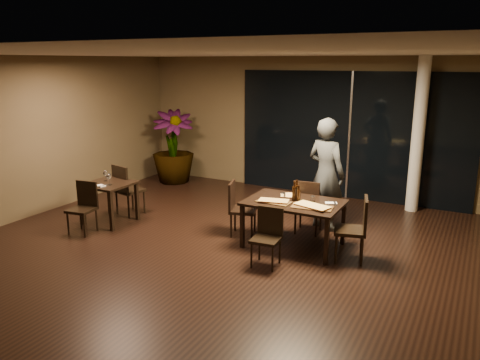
% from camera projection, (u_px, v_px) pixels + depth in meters
% --- Properties ---
extents(ground, '(8.00, 8.00, 0.00)m').
position_uv_depth(ground, '(214.00, 252.00, 7.32)').
color(ground, black).
rests_on(ground, ground).
extents(wall_back, '(8.00, 0.10, 3.00)m').
position_uv_depth(wall_back, '(307.00, 126.00, 10.41)').
color(wall_back, brown).
rests_on(wall_back, ground).
extents(wall_left, '(0.10, 8.00, 3.00)m').
position_uv_depth(wall_left, '(29.00, 137.00, 8.79)').
color(wall_left, brown).
rests_on(wall_left, ground).
extents(ceiling, '(8.00, 8.00, 0.04)m').
position_uv_depth(ceiling, '(211.00, 52.00, 6.57)').
color(ceiling, silver).
rests_on(ceiling, wall_back).
extents(window_panel, '(5.00, 0.06, 2.70)m').
position_uv_depth(window_panel, '(350.00, 136.00, 9.92)').
color(window_panel, black).
rests_on(window_panel, ground).
extents(column, '(0.24, 0.24, 3.00)m').
position_uv_depth(column, '(418.00, 136.00, 8.98)').
color(column, silver).
rests_on(column, ground).
extents(main_table, '(1.50, 1.00, 0.75)m').
position_uv_depth(main_table, '(294.00, 206.00, 7.38)').
color(main_table, black).
rests_on(main_table, ground).
extents(side_table, '(0.80, 0.80, 0.75)m').
position_uv_depth(side_table, '(109.00, 190.00, 8.51)').
color(side_table, black).
rests_on(side_table, ground).
extents(chair_main_far, '(0.49, 0.49, 0.96)m').
position_uv_depth(chair_main_far, '(308.00, 204.00, 7.95)').
color(chair_main_far, black).
rests_on(chair_main_far, ground).
extents(chair_main_near, '(0.42, 0.42, 0.84)m').
position_uv_depth(chair_main_near, '(268.00, 233.00, 6.78)').
color(chair_main_near, black).
rests_on(chair_main_near, ground).
extents(chair_main_left, '(0.54, 0.54, 0.93)m').
position_uv_depth(chair_main_left, '(238.00, 206.00, 7.93)').
color(chair_main_left, black).
rests_on(chair_main_left, ground).
extents(chair_main_right, '(0.55, 0.55, 0.98)m').
position_uv_depth(chair_main_right, '(356.00, 226.00, 6.87)').
color(chair_main_right, black).
rests_on(chair_main_right, ground).
extents(chair_side_far, '(0.54, 0.54, 0.98)m').
position_uv_depth(chair_side_far, '(126.00, 187.00, 8.96)').
color(chair_side_far, black).
rests_on(chair_side_far, ground).
extents(chair_side_near, '(0.47, 0.47, 0.89)m').
position_uv_depth(chair_side_near, '(84.00, 204.00, 8.07)').
color(chair_side_near, black).
rests_on(chair_side_near, ground).
extents(diner, '(0.77, 0.62, 1.97)m').
position_uv_depth(diner, '(326.00, 174.00, 8.14)').
color(diner, '#2C2E30').
rests_on(diner, ground).
extents(potted_plant, '(1.36, 1.36, 1.76)m').
position_uv_depth(potted_plant, '(173.00, 147.00, 11.32)').
color(potted_plant, '#1F4C19').
rests_on(potted_plant, ground).
extents(pizza_board_left, '(0.54, 0.29, 0.01)m').
position_uv_depth(pizza_board_left, '(274.00, 202.00, 7.31)').
color(pizza_board_left, '#412C14').
rests_on(pizza_board_left, main_table).
extents(pizza_board_right, '(0.64, 0.38, 0.01)m').
position_uv_depth(pizza_board_right, '(312.00, 207.00, 7.05)').
color(pizza_board_right, '#442C15').
rests_on(pizza_board_right, main_table).
extents(oblong_pizza_left, '(0.48, 0.30, 0.02)m').
position_uv_depth(oblong_pizza_left, '(274.00, 201.00, 7.30)').
color(oblong_pizza_left, maroon).
rests_on(oblong_pizza_left, pizza_board_left).
extents(oblong_pizza_right, '(0.56, 0.37, 0.02)m').
position_uv_depth(oblong_pizza_right, '(312.00, 206.00, 7.05)').
color(oblong_pizza_right, maroon).
rests_on(oblong_pizza_right, pizza_board_right).
extents(round_pizza, '(0.27, 0.27, 0.01)m').
position_uv_depth(round_pizza, '(290.00, 195.00, 7.66)').
color(round_pizza, '#AF1913').
rests_on(round_pizza, main_table).
extents(bottle_a, '(0.07, 0.07, 0.31)m').
position_uv_depth(bottle_a, '(294.00, 191.00, 7.36)').
color(bottle_a, black).
rests_on(bottle_a, main_table).
extents(bottle_b, '(0.06, 0.06, 0.27)m').
position_uv_depth(bottle_b, '(299.00, 194.00, 7.30)').
color(bottle_b, black).
rests_on(bottle_b, main_table).
extents(bottle_c, '(0.07, 0.07, 0.33)m').
position_uv_depth(bottle_c, '(297.00, 190.00, 7.40)').
color(bottle_c, black).
rests_on(bottle_c, main_table).
extents(tumbler_left, '(0.08, 0.08, 0.10)m').
position_uv_depth(tumbler_left, '(283.00, 196.00, 7.48)').
color(tumbler_left, white).
rests_on(tumbler_left, main_table).
extents(tumbler_right, '(0.07, 0.07, 0.08)m').
position_uv_depth(tumbler_right, '(313.00, 199.00, 7.36)').
color(tumbler_right, white).
rests_on(tumbler_right, main_table).
extents(napkin_near, '(0.18, 0.10, 0.01)m').
position_uv_depth(napkin_near, '(323.00, 207.00, 7.07)').
color(napkin_near, white).
rests_on(napkin_near, main_table).
extents(napkin_far, '(0.21, 0.17, 0.01)m').
position_uv_depth(napkin_far, '(331.00, 203.00, 7.25)').
color(napkin_far, white).
rests_on(napkin_far, main_table).
extents(wine_glass_a, '(0.08, 0.08, 0.18)m').
position_uv_depth(wine_glass_a, '(106.00, 176.00, 8.61)').
color(wine_glass_a, white).
rests_on(wine_glass_a, side_table).
extents(wine_glass_b, '(0.09, 0.09, 0.19)m').
position_uv_depth(wine_glass_b, '(109.00, 179.00, 8.33)').
color(wine_glass_b, white).
rests_on(wine_glass_b, side_table).
extents(side_napkin, '(0.20, 0.15, 0.01)m').
position_uv_depth(side_napkin, '(101.00, 186.00, 8.26)').
color(side_napkin, white).
rests_on(side_napkin, side_table).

